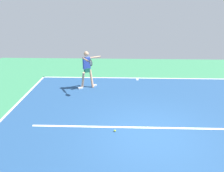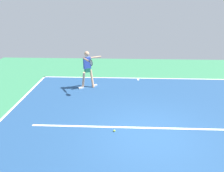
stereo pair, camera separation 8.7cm
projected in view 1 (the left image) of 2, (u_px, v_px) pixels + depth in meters
name	position (u px, v px, depth m)	size (l,w,h in m)	color
ground_plane	(150.00, 135.00, 7.15)	(19.91, 19.91, 0.00)	#388456
court_surface	(150.00, 135.00, 7.15)	(10.78, 11.34, 0.00)	navy
court_line_baseline_near	(137.00, 78.00, 12.38)	(10.78, 0.10, 0.01)	white
court_line_service	(148.00, 128.00, 7.58)	(8.08, 0.10, 0.01)	white
court_line_centre_mark	(137.00, 79.00, 12.19)	(0.10, 0.30, 0.01)	white
tennis_player	(87.00, 67.00, 10.66)	(1.11, 1.43, 1.86)	tan
tennis_ball_near_player	(115.00, 131.00, 7.35)	(0.07, 0.07, 0.07)	#CCE033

